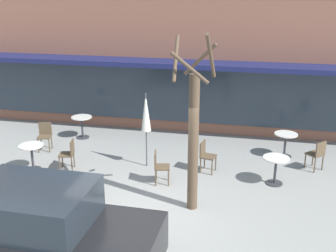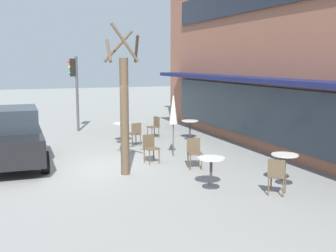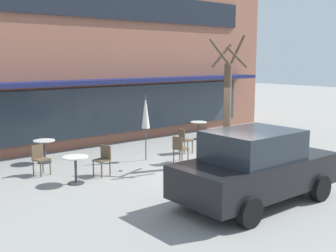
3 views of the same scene
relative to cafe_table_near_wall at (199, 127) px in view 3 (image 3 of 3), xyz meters
The scene contains 14 objects.
ground_plane 5.52m from the cafe_table_near_wall, 128.25° to the right, with size 80.00×80.00×0.00m, color gray.
building_facade 7.37m from the cafe_table_near_wall, 121.10° to the left, with size 18.46×9.10×7.62m.
cafe_table_near_wall is the anchor object (origin of this frame).
cafe_table_streetside 6.77m from the cafe_table_near_wall, behind, with size 0.70×0.70×0.76m.
cafe_table_by_tree 7.53m from the cafe_table_near_wall, 160.45° to the right, with size 0.70×0.70×0.76m.
cafe_table_mid_patio 2.00m from the cafe_table_near_wall, 99.73° to the right, with size 0.70×0.70×0.76m.
patio_umbrella_green_folded 4.41m from the cafe_table_near_wall, 158.56° to the right, with size 0.28×0.28×2.20m.
cafe_chair_0 2.74m from the cafe_table_near_wall, 144.91° to the right, with size 0.47×0.47×0.89m.
cafe_chair_1 1.17m from the cafe_table_near_wall, 44.62° to the right, with size 0.57×0.57×0.89m.
cafe_chair_2 7.55m from the cafe_table_near_wall, behind, with size 0.49×0.49×0.89m.
cafe_chair_3 6.48m from the cafe_table_near_wall, 159.44° to the right, with size 0.48×0.48×0.89m.
cafe_chair_4 4.23m from the cafe_table_near_wall, 142.43° to the right, with size 0.47×0.47×0.89m.
parked_sedan 8.09m from the cafe_table_near_wall, 124.42° to the right, with size 4.22×2.07×1.76m.
street_tree 4.55m from the cafe_table_near_wall, 121.90° to the right, with size 0.93×0.94×4.16m.
Camera 3 is at (-8.91, -8.42, 3.38)m, focal length 45.00 mm.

